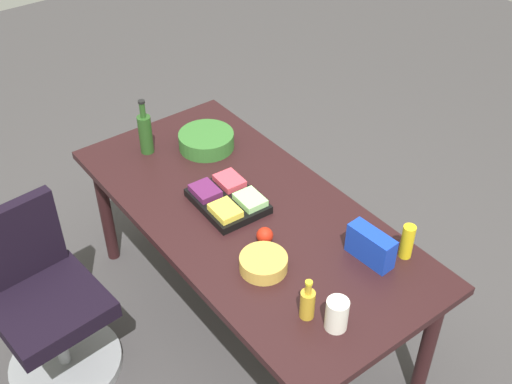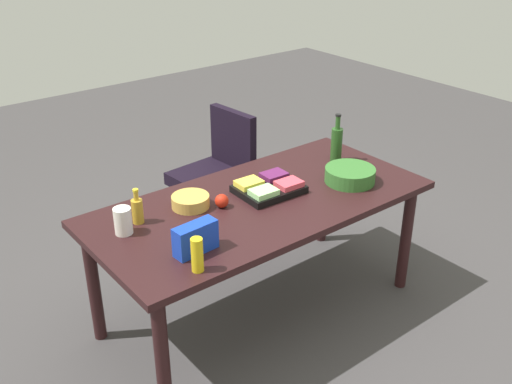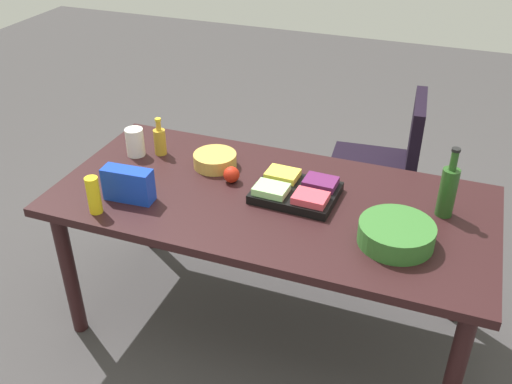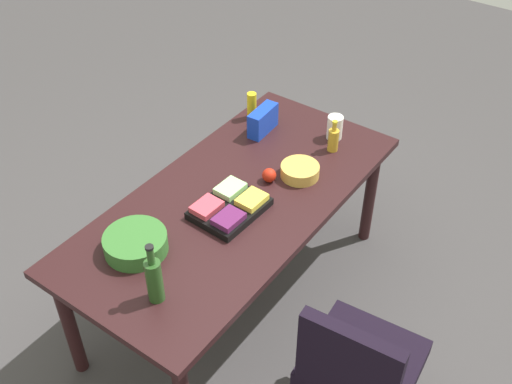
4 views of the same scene
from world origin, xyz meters
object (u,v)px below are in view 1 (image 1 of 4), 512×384
object	(u,v)px
mustard_bottle	(407,242)
office_chair	(48,313)
mayo_jar	(337,314)
fruit_platter	(228,199)
conference_table	(248,224)
dressing_bottle	(307,303)
chip_bowl	(263,263)
wine_bottle	(145,133)
apple_red	(265,235)
salad_bowl	(206,140)
chip_bag_blue	(371,246)

from	to	relation	value
mustard_bottle	office_chair	bearing A→B (deg)	52.57
office_chair	mayo_jar	size ratio (longest dim) A/B	6.51
fruit_platter	mustard_bottle	xyz separation A→B (m)	(-0.76, -0.42, 0.05)
office_chair	conference_table	bearing A→B (deg)	-110.13
mayo_jar	dressing_bottle	xyz separation A→B (m)	(0.11, 0.05, 0.00)
chip_bowl	dressing_bottle	xyz separation A→B (m)	(-0.31, 0.02, 0.04)
office_chair	mustard_bottle	distance (m)	1.72
wine_bottle	dressing_bottle	xyz separation A→B (m)	(-1.38, 0.06, -0.05)
fruit_platter	apple_red	distance (m)	0.32
salad_bowl	chip_bowl	world-z (taller)	salad_bowl
apple_red	wine_bottle	xyz separation A→B (m)	(0.94, 0.07, 0.08)
salad_bowl	fruit_platter	bearing A→B (deg)	157.98
apple_red	dressing_bottle	bearing A→B (deg)	163.44
apple_red	chip_bowl	size ratio (longest dim) A/B	0.37
mustard_bottle	mayo_jar	xyz separation A→B (m)	(-0.11, 0.51, -0.01)
chip_bowl	office_chair	bearing A→B (deg)	47.93
apple_red	mayo_jar	xyz separation A→B (m)	(-0.55, 0.08, 0.03)
salad_bowl	chip_bag_blue	bearing A→B (deg)	-175.64
dressing_bottle	chip_bowl	bearing A→B (deg)	-4.07
mayo_jar	dressing_bottle	size ratio (longest dim) A/B	0.73
conference_table	chip_bowl	xyz separation A→B (m)	(-0.35, 0.17, 0.12)
fruit_platter	dressing_bottle	distance (m)	0.77
chip_bowl	wine_bottle	bearing A→B (deg)	-2.25
dressing_bottle	chip_bag_blue	bearing A→B (deg)	-79.52
office_chair	dressing_bottle	size ratio (longest dim) A/B	4.75
conference_table	wine_bottle	bearing A→B (deg)	10.26
apple_red	mayo_jar	distance (m)	0.56
salad_bowl	apple_red	bearing A→B (deg)	165.09
wine_bottle	dressing_bottle	bearing A→B (deg)	177.34
chip_bag_blue	dressing_bottle	distance (m)	0.43
salad_bowl	conference_table	bearing A→B (deg)	165.79
salad_bowl	dressing_bottle	bearing A→B (deg)	164.49
fruit_platter	mustard_bottle	world-z (taller)	mustard_bottle
fruit_platter	dressing_bottle	world-z (taller)	dressing_bottle
office_chair	fruit_platter	world-z (taller)	office_chair
wine_bottle	chip_bowl	world-z (taller)	wine_bottle
apple_red	chip_bowl	distance (m)	0.17
office_chair	dressing_bottle	distance (m)	1.33
chip_bowl	mayo_jar	distance (m)	0.42
conference_table	mustard_bottle	world-z (taller)	mustard_bottle
conference_table	dressing_bottle	bearing A→B (deg)	163.38
fruit_platter	apple_red	world-z (taller)	apple_red
apple_red	dressing_bottle	distance (m)	0.46
wine_bottle	mayo_jar	xyz separation A→B (m)	(-1.49, 0.01, -0.05)
fruit_platter	salad_bowl	world-z (taller)	salad_bowl
chip_bag_blue	wine_bottle	size ratio (longest dim) A/B	0.70
fruit_platter	chip_bag_blue	bearing A→B (deg)	-157.84
fruit_platter	chip_bag_blue	xyz separation A→B (m)	(-0.68, -0.28, 0.04)
conference_table	mustard_bottle	distance (m)	0.77
mustard_bottle	chip_bag_blue	bearing A→B (deg)	59.66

